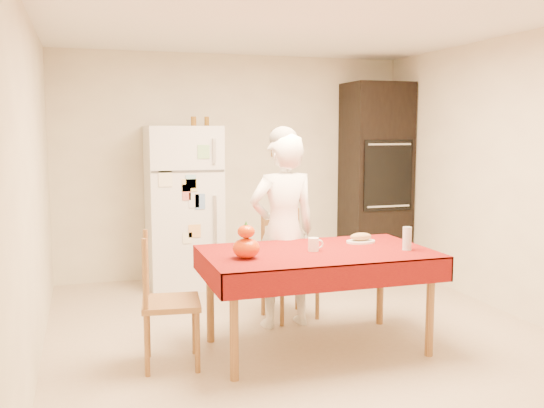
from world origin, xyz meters
name	(u,v)px	position (x,y,z in m)	size (l,w,h in m)	color
floor	(301,334)	(0.00, 0.00, 0.00)	(4.50, 4.50, 0.00)	tan
room_shell	(303,135)	(0.00, 0.00, 1.62)	(4.02, 4.52, 2.51)	#EDE6C7
refrigerator	(183,207)	(-0.65, 1.88, 0.85)	(0.75, 0.74, 1.70)	white
oven_cabinet	(376,178)	(1.63, 1.93, 1.10)	(0.70, 0.62, 2.20)	black
dining_table	(317,260)	(0.00, -0.33, 0.69)	(1.70, 1.00, 0.76)	brown
chair_far	(286,260)	(0.05, 0.53, 0.51)	(0.49, 0.48, 0.95)	brown
chair_left	(162,296)	(-1.16, -0.31, 0.51)	(0.45, 0.46, 0.95)	brown
seated_woman	(283,231)	(-0.07, 0.27, 0.82)	(0.60, 0.39, 1.63)	white
coffee_mug	(313,244)	(-0.03, -0.34, 0.81)	(0.08, 0.08, 0.10)	white
pumpkin_lower	(246,248)	(-0.58, -0.43, 0.83)	(0.19, 0.19, 0.14)	#ED4405
pumpkin_upper	(246,232)	(-0.58, -0.43, 0.95)	(0.12, 0.12, 0.09)	#DF4305
wine_glass	(407,238)	(0.65, -0.51, 0.85)	(0.07, 0.07, 0.18)	silver
bread_plate	(361,242)	(0.45, -0.14, 0.77)	(0.24, 0.24, 0.02)	white
bread_loaf	(361,237)	(0.45, -0.14, 0.81)	(0.18, 0.10, 0.06)	tan
spice_jar_left	(193,121)	(-0.52, 1.93, 1.75)	(0.05, 0.05, 0.10)	brown
spice_jar_mid	(194,121)	(-0.51, 1.93, 1.75)	(0.05, 0.05, 0.10)	#915A1A
spice_jar_right	(207,121)	(-0.38, 1.93, 1.75)	(0.05, 0.05, 0.10)	brown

